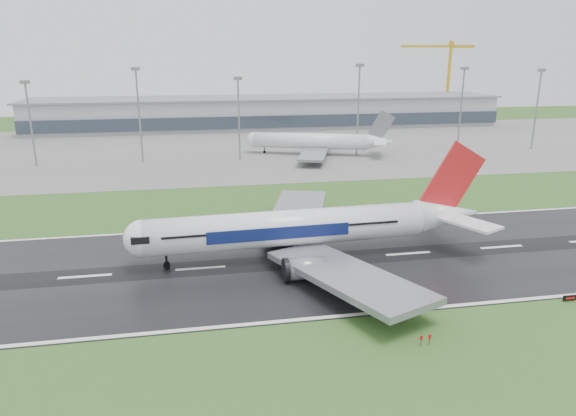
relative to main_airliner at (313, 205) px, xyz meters
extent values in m
plane|color=#2B531E|center=(18.72, -2.23, -10.26)|extent=(520.00, 520.00, 0.00)
cube|color=black|center=(18.72, -2.23, -10.21)|extent=(400.00, 45.00, 0.10)
cube|color=slate|center=(18.72, 122.77, -10.22)|extent=(400.00, 130.00, 0.08)
cube|color=#92959D|center=(18.72, 182.77, -2.76)|extent=(240.00, 36.00, 15.00)
cylinder|color=gray|center=(-75.41, 97.77, 3.67)|extent=(0.64, 0.64, 27.86)
cylinder|color=gray|center=(-39.67, 97.77, 5.70)|extent=(0.64, 0.64, 31.92)
cylinder|color=gray|center=(-4.92, 97.77, 3.99)|extent=(0.64, 0.64, 28.50)
cylinder|color=gray|center=(39.92, 97.77, 6.14)|extent=(0.64, 0.64, 32.80)
cylinder|color=gray|center=(81.62, 97.77, 5.48)|extent=(0.64, 0.64, 31.47)
cylinder|color=gray|center=(114.45, 97.77, 5.07)|extent=(0.64, 0.64, 30.66)
camera|label=1|loc=(-21.19, -90.42, 27.26)|focal=32.23mm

